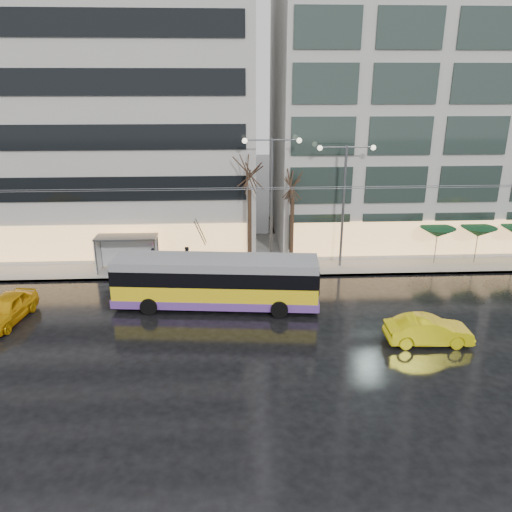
{
  "coord_description": "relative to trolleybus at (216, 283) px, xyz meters",
  "views": [
    {
      "loc": [
        -0.76,
        -22.59,
        12.66
      ],
      "look_at": [
        0.64,
        5.0,
        2.99
      ],
      "focal_mm": 35.0,
      "sensor_mm": 36.0,
      "label": 1
    }
  ],
  "objects": [
    {
      "name": "ground",
      "position": [
        1.73,
        -4.53,
        -1.5
      ],
      "size": [
        140.0,
        140.0,
        0.0
      ],
      "primitive_type": "plane",
      "color": "black",
      "rests_on": "ground"
    },
    {
      "name": "sidewalk",
      "position": [
        3.73,
        9.47,
        -1.42
      ],
      "size": [
        80.0,
        10.0,
        0.15
      ],
      "primitive_type": "cube",
      "color": "gray",
      "rests_on": "ground"
    },
    {
      "name": "kerb",
      "position": [
        3.73,
        4.52,
        -1.42
      ],
      "size": [
        80.0,
        0.1,
        0.15
      ],
      "primitive_type": "cube",
      "color": "slate",
      "rests_on": "ground"
    },
    {
      "name": "building_left",
      "position": [
        -14.27,
        14.47,
        9.65
      ],
      "size": [
        34.0,
        14.0,
        22.0
      ],
      "primitive_type": "cube",
      "color": "#B2B0AA",
      "rests_on": "sidewalk"
    },
    {
      "name": "building_right",
      "position": [
        20.73,
        14.47,
        11.15
      ],
      "size": [
        32.0,
        14.0,
        25.0
      ],
      "primitive_type": "cube",
      "color": "#B2B0AA",
      "rests_on": "sidewalk"
    },
    {
      "name": "trolleybus",
      "position": [
        0.0,
        0.0,
        0.0
      ],
      "size": [
        12.1,
        5.18,
        5.53
      ],
      "color": "yellow",
      "rests_on": "ground"
    },
    {
      "name": "catenary",
      "position": [
        2.73,
        3.4,
        2.76
      ],
      "size": [
        42.24,
        5.12,
        7.0
      ],
      "color": "#595B60",
      "rests_on": "ground"
    },
    {
      "name": "bus_shelter",
      "position": [
        -6.65,
        6.15,
        0.46
      ],
      "size": [
        4.2,
        1.6,
        2.51
      ],
      "color": "#595B60",
      "rests_on": "sidewalk"
    },
    {
      "name": "street_lamp_near",
      "position": [
        3.73,
        6.27,
        4.49
      ],
      "size": [
        3.96,
        0.36,
        9.03
      ],
      "color": "#595B60",
      "rests_on": "sidewalk"
    },
    {
      "name": "street_lamp_far",
      "position": [
        8.73,
        6.27,
        4.22
      ],
      "size": [
        3.96,
        0.36,
        8.53
      ],
      "color": "#595B60",
      "rests_on": "sidewalk"
    },
    {
      "name": "tree_a",
      "position": [
        2.23,
        6.47,
        5.59
      ],
      "size": [
        3.2,
        3.2,
        8.4
      ],
      "color": "black",
      "rests_on": "sidewalk"
    },
    {
      "name": "tree_b",
      "position": [
        5.23,
        6.67,
        4.9
      ],
      "size": [
        3.2,
        3.2,
        7.7
      ],
      "color": "black",
      "rests_on": "sidewalk"
    },
    {
      "name": "parasol_a",
      "position": [
        15.73,
        6.47,
        0.95
      ],
      "size": [
        2.5,
        2.5,
        2.65
      ],
      "color": "#595B60",
      "rests_on": "sidewalk"
    },
    {
      "name": "parasol_b",
      "position": [
        18.73,
        6.47,
        0.95
      ],
      "size": [
        2.5,
        2.5,
        2.65
      ],
      "color": "#595B60",
      "rests_on": "sidewalk"
    },
    {
      "name": "taxi_a",
      "position": [
        -11.6,
        -1.34,
        -0.73
      ],
      "size": [
        2.37,
        4.7,
        1.54
      ],
      "primitive_type": "imported",
      "rotation": [
        0.0,
        0.0,
        -0.13
      ],
      "color": "#E6A80C",
      "rests_on": "ground"
    },
    {
      "name": "taxi_b",
      "position": [
        10.88,
        -4.94,
        -0.78
      ],
      "size": [
        4.38,
        1.66,
        1.43
      ],
      "primitive_type": "imported",
      "rotation": [
        0.0,
        0.0,
        1.54
      ],
      "color": "yellow",
      "rests_on": "ground"
    },
    {
      "name": "pedestrian_a",
      "position": [
        -4.44,
        5.59,
        0.09
      ],
      "size": [
        1.12,
        1.13,
        2.19
      ],
      "color": "black",
      "rests_on": "sidewalk"
    },
    {
      "name": "pedestrian_b",
      "position": [
        -2.22,
        6.02,
        -0.52
      ],
      "size": [
        1.02,
        0.99,
        1.66
      ],
      "color": "black",
      "rests_on": "sidewalk"
    },
    {
      "name": "pedestrian_c",
      "position": [
        -8.13,
        7.18,
        -0.21
      ],
      "size": [
        1.45,
        1.26,
        2.11
      ],
      "color": "black",
      "rests_on": "sidewalk"
    }
  ]
}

